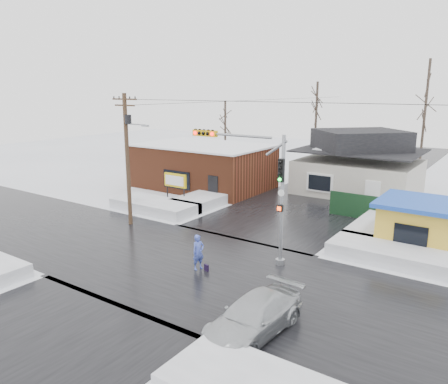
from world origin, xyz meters
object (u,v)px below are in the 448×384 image
Objects in this scene: marquee_sign at (175,181)px; kiosk at (418,224)px; utility_pole at (128,152)px; car at (254,317)px; traffic_signal at (256,179)px; pedestrian at (198,252)px.

kiosk is at bearing 1.55° from marquee_sign.
utility_pole reaches higher than car.
marquee_sign is at bearing 150.28° from traffic_signal.
kiosk is (18.50, 0.50, -0.46)m from marquee_sign.
marquee_sign is 20.29m from car.
kiosk is 0.92× the size of car.
utility_pole is 6.87m from marquee_sign.
car is (5.58, -3.70, -0.21)m from pedestrian.
traffic_signal is at bearing -135.16° from kiosk.
marquee_sign is 0.55× the size of kiosk.
traffic_signal is at bearing 124.52° from car.
kiosk is 14.10m from car.
traffic_signal is 4.97m from pedestrian.
marquee_sign is at bearing -178.45° from kiosk.
car is (-3.15, -13.72, -0.74)m from kiosk.
car is at bearing -102.92° from kiosk.
utility_pole is at bearing 157.32° from car.
car is at bearing -40.73° from marquee_sign.
utility_pole is 1.81× the size of car.
traffic_signal is 3.73× the size of pedestrian.
utility_pole is at bearing 177.05° from traffic_signal.
traffic_signal is at bearing -11.21° from pedestrian.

